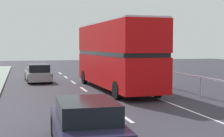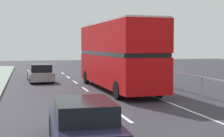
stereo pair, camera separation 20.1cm
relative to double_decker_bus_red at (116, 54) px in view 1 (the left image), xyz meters
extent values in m
cube|color=silver|center=(-1.98, -8.26, -2.33)|extent=(0.16, 2.31, 0.01)
cube|color=silver|center=(-1.98, -3.73, -2.33)|extent=(0.16, 2.31, 0.01)
cube|color=silver|center=(-1.98, 0.81, -2.33)|extent=(0.16, 2.31, 0.01)
cube|color=silver|center=(-1.98, 5.35, -2.33)|extent=(0.16, 2.31, 0.01)
cube|color=silver|center=(-1.98, 9.88, -2.33)|extent=(0.16, 2.31, 0.01)
cube|color=silver|center=(-1.98, 14.42, -2.33)|extent=(0.16, 2.31, 0.01)
cube|color=silver|center=(1.22, -4.57, -2.33)|extent=(0.12, 46.00, 0.01)
cube|color=#A9ABBF|center=(3.55, -4.57, -1.19)|extent=(0.08, 42.00, 0.08)
cylinder|color=#A9ABBF|center=(3.55, -4.57, -1.76)|extent=(0.10, 0.10, 1.14)
cylinder|color=#A9ABBF|center=(3.55, -0.75, -1.76)|extent=(0.10, 0.10, 1.14)
cylinder|color=#A9ABBF|center=(3.55, 3.07, -1.76)|extent=(0.10, 0.10, 1.14)
cylinder|color=#A9ABBF|center=(3.55, 6.89, -1.76)|extent=(0.10, 0.10, 1.14)
cylinder|color=#A9ABBF|center=(3.55, 10.71, -1.76)|extent=(0.10, 0.10, 1.14)
cylinder|color=#A9ABBF|center=(3.55, 14.52, -1.76)|extent=(0.10, 0.10, 1.14)
cube|color=red|center=(0.00, -0.01, -1.03)|extent=(2.96, 10.97, 1.90)
cube|color=black|center=(0.00, -0.01, 0.04)|extent=(2.97, 10.53, 0.24)
cube|color=red|center=(0.00, -0.01, 1.04)|extent=(2.96, 10.97, 1.77)
cube|color=silver|center=(0.00, -0.01, 1.98)|extent=(2.90, 10.75, 0.10)
cube|color=black|center=(-0.21, 5.41, -0.94)|extent=(2.29, 0.13, 1.33)
cube|color=yellow|center=(-0.21, 5.41, 1.48)|extent=(1.53, 0.10, 0.28)
cylinder|color=black|center=(-1.33, 3.98, -1.83)|extent=(0.32, 1.01, 1.00)
cylinder|color=black|center=(1.02, 4.07, -1.83)|extent=(0.32, 1.01, 1.00)
cylinder|color=black|center=(-1.03, -3.89, -1.83)|extent=(0.32, 1.01, 1.00)
cylinder|color=black|center=(1.32, -3.80, -1.83)|extent=(0.32, 1.01, 1.00)
cube|color=#201C37|center=(-4.22, -11.88, -1.84)|extent=(1.91, 4.27, 0.63)
cube|color=black|center=(-4.23, -12.09, -1.25)|extent=(1.63, 2.37, 0.54)
cylinder|color=black|center=(-4.98, -10.45, -2.01)|extent=(0.22, 0.65, 0.64)
cylinder|color=black|center=(-3.37, -10.50, -2.01)|extent=(0.22, 0.65, 0.64)
cube|color=gray|center=(-4.63, 6.43, -1.83)|extent=(2.00, 4.58, 0.64)
cube|color=black|center=(-4.62, 6.20, -1.22)|extent=(1.69, 2.55, 0.59)
cube|color=red|center=(-5.32, 4.17, -1.67)|extent=(0.16, 0.07, 0.12)
cube|color=red|center=(-3.73, 4.25, -1.67)|extent=(0.16, 0.07, 0.12)
cylinder|color=black|center=(-5.52, 7.94, -2.01)|extent=(0.23, 0.65, 0.64)
cylinder|color=black|center=(-3.89, 8.01, -2.01)|extent=(0.23, 0.65, 0.64)
cylinder|color=black|center=(-5.37, 4.84, -2.01)|extent=(0.23, 0.65, 0.64)
cylinder|color=black|center=(-3.74, 4.92, -2.01)|extent=(0.23, 0.65, 0.64)
camera|label=1|loc=(-5.99, -21.32, 0.53)|focal=54.99mm
camera|label=2|loc=(-5.80, -21.37, 0.53)|focal=54.99mm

